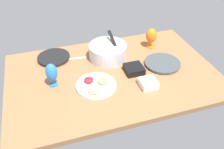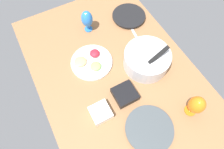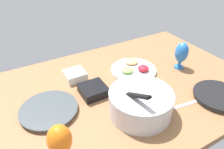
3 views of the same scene
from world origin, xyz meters
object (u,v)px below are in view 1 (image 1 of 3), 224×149
(mixing_bowl, at_px, (108,51))
(fruit_platter, at_px, (96,85))
(hurricane_glass_orange, at_px, (151,36))
(square_bowl_white, at_px, (148,83))
(hurricane_glass_blue, at_px, (52,73))
(dinner_plate_left, at_px, (54,58))
(square_bowl_black, at_px, (134,69))
(dinner_plate_right, at_px, (162,63))

(mixing_bowl, height_order, fruit_platter, mixing_bowl)
(hurricane_glass_orange, relative_size, square_bowl_white, 1.50)
(fruit_platter, height_order, hurricane_glass_blue, hurricane_glass_blue)
(dinner_plate_left, relative_size, square_bowl_black, 1.92)
(mixing_bowl, xyz_separation_m, fruit_platter, (-0.19, -0.33, -0.05))
(hurricane_glass_blue, distance_m, square_bowl_black, 0.62)
(dinner_plate_right, distance_m, mixing_bowl, 0.46)
(mixing_bowl, relative_size, hurricane_glass_orange, 1.74)
(dinner_plate_right, relative_size, square_bowl_black, 2.08)
(hurricane_glass_orange, bearing_deg, square_bowl_black, -132.27)
(mixing_bowl, bearing_deg, square_bowl_black, -60.97)
(fruit_platter, bearing_deg, hurricane_glass_blue, 159.22)
(dinner_plate_right, relative_size, fruit_platter, 0.99)
(mixing_bowl, xyz_separation_m, square_bowl_black, (0.14, -0.25, -0.04))
(fruit_platter, distance_m, square_bowl_white, 0.38)
(hurricane_glass_orange, xyz_separation_m, square_bowl_black, (-0.28, -0.31, -0.08))
(square_bowl_black, height_order, square_bowl_white, same)
(dinner_plate_left, distance_m, square_bowl_white, 0.83)
(dinner_plate_left, xyz_separation_m, dinner_plate_right, (0.83, -0.35, -0.00))
(mixing_bowl, relative_size, fruit_platter, 1.06)
(dinner_plate_left, bearing_deg, fruit_platter, -61.46)
(dinner_plate_left, relative_size, hurricane_glass_orange, 1.49)
(dinner_plate_right, xyz_separation_m, mixing_bowl, (-0.39, 0.23, 0.05))
(mixing_bowl, distance_m, square_bowl_white, 0.47)
(fruit_platter, bearing_deg, dinner_plate_right, 10.07)
(hurricane_glass_blue, distance_m, square_bowl_white, 0.69)
(dinner_plate_left, bearing_deg, hurricane_glass_blue, -96.96)
(dinner_plate_left, distance_m, dinner_plate_right, 0.90)
(hurricane_glass_blue, bearing_deg, square_bowl_white, -18.39)
(square_bowl_white, bearing_deg, dinner_plate_left, 137.39)
(dinner_plate_left, height_order, fruit_platter, fruit_platter)
(square_bowl_black, bearing_deg, mixing_bowl, 119.03)
(dinner_plate_left, distance_m, square_bowl_black, 0.68)
(hurricane_glass_blue, height_order, square_bowl_black, hurricane_glass_blue)
(dinner_plate_left, bearing_deg, mixing_bowl, -15.57)
(square_bowl_black, bearing_deg, dinner_plate_right, 4.49)
(fruit_platter, bearing_deg, dinner_plate_left, 118.54)
(dinner_plate_left, xyz_separation_m, hurricane_glass_orange, (0.85, -0.06, 0.09))
(hurricane_glass_orange, xyz_separation_m, hurricane_glass_blue, (-0.90, -0.28, 0.00))
(mixing_bowl, relative_size, square_bowl_black, 2.23)
(dinner_plate_left, height_order, square_bowl_white, square_bowl_white)
(hurricane_glass_orange, distance_m, square_bowl_white, 0.56)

